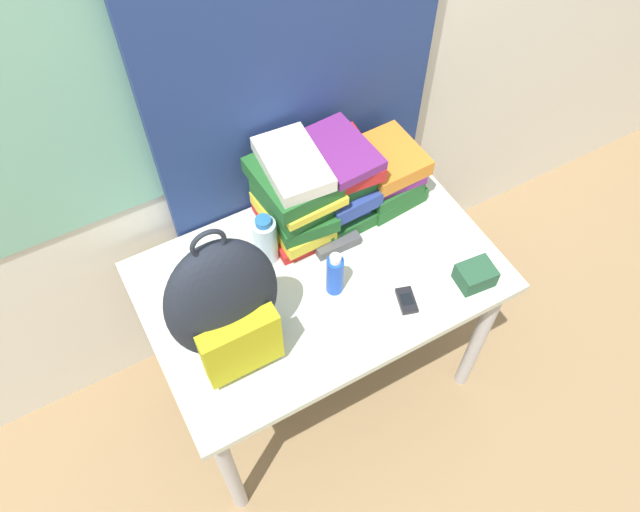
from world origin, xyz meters
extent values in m
plane|color=#8C704C|center=(0.00, 0.00, 0.00)|extent=(12.00, 12.00, 0.00)
cube|color=silver|center=(0.00, 0.79, 1.25)|extent=(6.00, 0.05, 2.50)
cube|color=#75B299|center=(-0.44, 0.76, 1.30)|extent=(1.10, 0.01, 0.80)
cube|color=navy|center=(0.14, 0.73, 1.25)|extent=(0.93, 0.04, 2.50)
cube|color=beige|center=(0.00, 0.35, 0.73)|extent=(1.10, 0.70, 0.03)
cylinder|color=#B2B2B7|center=(-0.49, 0.06, 0.36)|extent=(0.05, 0.05, 0.71)
cylinder|color=#B2B2B7|center=(0.49, 0.06, 0.36)|extent=(0.05, 0.05, 0.71)
cylinder|color=#B2B2B7|center=(-0.49, 0.65, 0.36)|extent=(0.05, 0.05, 0.71)
cylinder|color=#B2B2B7|center=(0.49, 0.65, 0.36)|extent=(0.05, 0.05, 0.71)
ellipsoid|color=#1E232D|center=(-0.34, 0.26, 0.98)|extent=(0.31, 0.16, 0.48)
cube|color=#B2AD19|center=(-0.34, 0.17, 0.89)|extent=(0.22, 0.05, 0.21)
torus|color=#1E232D|center=(-0.34, 0.26, 1.24)|extent=(0.09, 0.01, 0.09)
cube|color=red|center=(0.01, 0.56, 0.76)|extent=(0.19, 0.27, 0.04)
cube|color=yellow|center=(0.01, 0.56, 0.81)|extent=(0.18, 0.28, 0.05)
cube|color=#1E5623|center=(0.03, 0.55, 0.86)|extent=(0.21, 0.28, 0.05)
cube|color=#1E5623|center=(0.01, 0.54, 0.91)|extent=(0.20, 0.24, 0.05)
cube|color=yellow|center=(0.03, 0.55, 0.95)|extent=(0.21, 0.28, 0.03)
cube|color=#1E5623|center=(0.02, 0.55, 0.99)|extent=(0.22, 0.26, 0.06)
cube|color=silver|center=(0.02, 0.55, 1.04)|extent=(0.18, 0.27, 0.05)
cube|color=#1E5623|center=(0.17, 0.56, 0.77)|extent=(0.21, 0.27, 0.05)
cube|color=navy|center=(0.17, 0.56, 0.82)|extent=(0.18, 0.23, 0.05)
cube|color=navy|center=(0.18, 0.55, 0.87)|extent=(0.19, 0.26, 0.06)
cube|color=#1E5623|center=(0.19, 0.56, 0.93)|extent=(0.16, 0.22, 0.06)
cube|color=red|center=(0.18, 0.55, 0.98)|extent=(0.20, 0.24, 0.05)
cube|color=#6B2370|center=(0.18, 0.55, 1.02)|extent=(0.18, 0.26, 0.03)
cube|color=#1E5623|center=(0.35, 0.55, 0.77)|extent=(0.23, 0.25, 0.06)
cube|color=#1E5623|center=(0.34, 0.55, 0.83)|extent=(0.20, 0.26, 0.05)
cube|color=#6B2370|center=(0.35, 0.55, 0.87)|extent=(0.20, 0.24, 0.03)
cube|color=orange|center=(0.36, 0.54, 0.91)|extent=(0.21, 0.23, 0.06)
cylinder|color=silver|center=(-0.11, 0.49, 0.83)|extent=(0.07, 0.07, 0.17)
cylinder|color=#286BB7|center=(-0.11, 0.49, 0.92)|extent=(0.05, 0.05, 0.02)
cylinder|color=white|center=(-0.02, 0.50, 0.86)|extent=(0.07, 0.07, 0.24)
cylinder|color=black|center=(-0.02, 0.50, 1.00)|extent=(0.05, 0.05, 0.02)
cylinder|color=blue|center=(0.01, 0.28, 0.82)|extent=(0.05, 0.05, 0.15)
cylinder|color=white|center=(0.01, 0.28, 0.91)|extent=(0.03, 0.03, 0.02)
cube|color=black|center=(0.18, 0.14, 0.75)|extent=(0.07, 0.10, 0.02)
cube|color=black|center=(0.18, 0.14, 0.76)|extent=(0.04, 0.05, 0.00)
cube|color=#47474C|center=(0.10, 0.42, 0.76)|extent=(0.15, 0.06, 0.04)
cube|color=#234C33|center=(0.40, 0.10, 0.78)|extent=(0.12, 0.10, 0.07)
camera|label=1|loc=(-0.52, -0.59, 2.37)|focal=35.00mm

